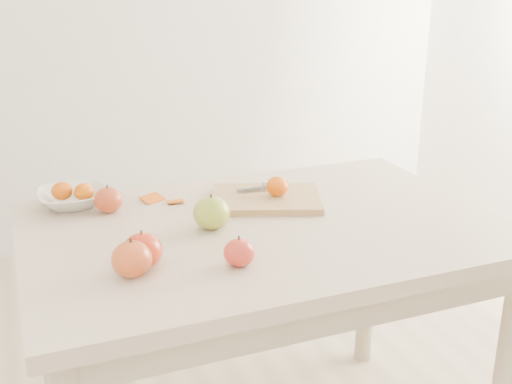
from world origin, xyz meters
name	(u,v)px	position (x,y,z in m)	size (l,w,h in m)	color
table	(263,259)	(0.00, 0.00, 0.65)	(1.20, 0.80, 0.75)	beige
cutting_board	(266,199)	(0.07, 0.15, 0.76)	(0.30, 0.22, 0.02)	tan
board_tangerine	(277,186)	(0.10, 0.14, 0.80)	(0.06, 0.06, 0.05)	#D64A07
fruit_bowl	(73,198)	(-0.44, 0.31, 0.77)	(0.19, 0.19, 0.05)	white
bowl_tangerine_near	(62,191)	(-0.46, 0.32, 0.79)	(0.06, 0.06, 0.05)	#CA5207
bowl_tangerine_far	(84,192)	(-0.41, 0.30, 0.79)	(0.05, 0.05, 0.05)	#D65907
orange_peel_a	(152,200)	(-0.22, 0.27, 0.75)	(0.06, 0.04, 0.00)	#CD510E
orange_peel_b	(175,202)	(-0.17, 0.23, 0.75)	(0.04, 0.04, 0.00)	#C5530D
paring_knife	(271,184)	(0.11, 0.22, 0.78)	(0.17, 0.05, 0.01)	silver
apple_green	(212,213)	(-0.13, 0.02, 0.79)	(0.09, 0.09, 0.08)	olive
apple_red_a	(108,200)	(-0.35, 0.23, 0.78)	(0.08, 0.08, 0.07)	maroon
apple_red_d	(132,259)	(-0.37, -0.17, 0.79)	(0.09, 0.09, 0.08)	maroon
apple_red_c	(239,253)	(-0.14, -0.20, 0.78)	(0.07, 0.07, 0.06)	maroon
apple_red_b	(142,251)	(-0.34, -0.13, 0.79)	(0.09, 0.09, 0.08)	maroon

